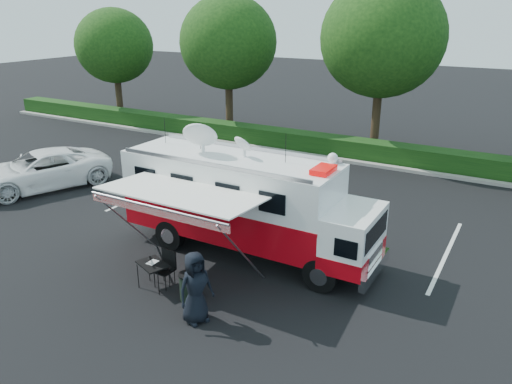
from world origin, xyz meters
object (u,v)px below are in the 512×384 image
Objects in this scene: white_suv at (43,188)px; folding_table at (153,265)px; trash_bin at (188,287)px; command_truck at (246,203)px.

white_suv is 10.44m from folding_table.
trash_bin is at bearing 2.85° from white_suv.
trash_bin is (1.21, -0.01, -0.32)m from folding_table.
command_truck is 7.82× the size of folding_table.
white_suv is at bearing 159.89° from trash_bin.
trash_bin reaches higher than folding_table.
command_truck is at bearing 69.94° from folding_table.
folding_table is at bearing 0.63° from white_suv.
command_truck reaches higher than folding_table.
white_suv is at bearing 175.45° from command_truck.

